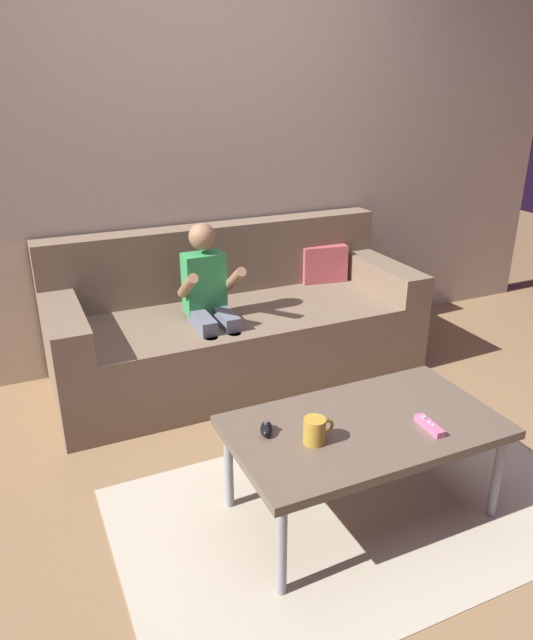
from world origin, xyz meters
name	(u,v)px	position (x,y,z in m)	size (l,w,h in m)	color
ground_plane	(334,500)	(0.00, 0.00, 0.00)	(10.18, 10.18, 0.00)	olive
wall_back	(196,145)	(0.00, 1.63, 1.25)	(5.09, 0.05, 2.50)	#B2A38E
couch	(236,326)	(0.06, 1.23, 0.29)	(2.03, 0.80, 0.82)	#75604C
person_seated_on_couch	(210,301)	(-0.15, 1.06, 0.53)	(0.30, 0.37, 0.92)	slate
coffee_table	(364,431)	(0.06, -0.09, 0.37)	(1.02, 0.58, 0.41)	brown
area_rug	(359,509)	(0.06, -0.09, 0.00)	(1.88, 1.11, 0.01)	#BCB299
game_remote_pink_near_edge	(429,425)	(0.25, -0.22, 0.42)	(0.04, 0.14, 0.03)	pink
nunchuk_black	(266,428)	(-0.31, 0.00, 0.43)	(0.08, 0.10, 0.05)	black
coffee_mug	(315,430)	(-0.17, -0.12, 0.45)	(0.12, 0.08, 0.10)	#B78C2D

